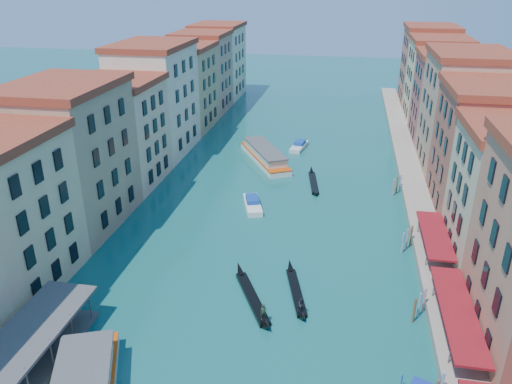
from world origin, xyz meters
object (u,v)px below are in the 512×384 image
(vaporetto_stop, at_px, (29,356))
(gondola_right, at_px, (296,292))
(vaporetto_far, at_px, (265,155))
(gondola_fore, at_px, (252,297))

(vaporetto_stop, relative_size, gondola_right, 1.45)
(vaporetto_far, distance_m, gondola_fore, 43.83)
(vaporetto_stop, relative_size, gondola_fore, 1.40)
(gondola_right, bearing_deg, vaporetto_stop, -160.02)
(vaporetto_far, relative_size, gondola_right, 1.57)
(vaporetto_stop, bearing_deg, vaporetto_far, 78.44)
(vaporetto_far, height_order, gondola_right, vaporetto_far)
(gondola_fore, bearing_deg, gondola_right, -5.94)
(vaporetto_stop, xyz_separation_m, gondola_fore, (17.65, 13.70, -1.01))
(gondola_fore, height_order, gondola_right, gondola_fore)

